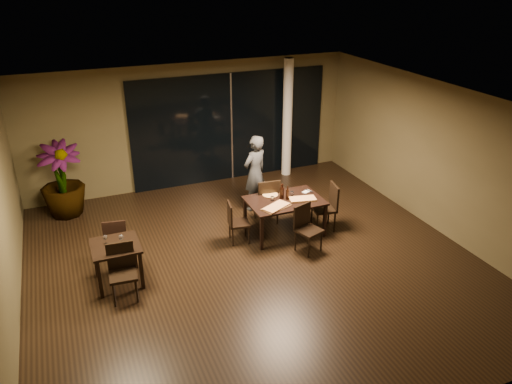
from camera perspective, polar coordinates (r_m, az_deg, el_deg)
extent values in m
plane|color=black|center=(9.38, -0.26, -8.01)|extent=(8.00, 8.00, 0.00)
cube|color=brown|center=(12.27, -7.47, 7.60)|extent=(8.00, 0.10, 3.00)
cube|color=brown|center=(5.67, 15.89, -15.47)|extent=(8.00, 0.10, 3.00)
cube|color=brown|center=(10.74, 20.22, 3.73)|extent=(0.10, 8.00, 3.00)
cube|color=silver|center=(8.15, -0.30, 10.15)|extent=(8.00, 8.00, 0.04)
cube|color=black|center=(12.51, -2.87, 7.40)|extent=(5.00, 0.06, 2.70)
cylinder|color=silver|center=(12.71, 3.61, 8.37)|extent=(0.24, 0.24, 3.00)
cube|color=black|center=(10.02, 3.31, -1.00)|extent=(1.50, 1.00, 0.04)
cube|color=black|center=(9.58, 0.65, -4.76)|extent=(0.06, 0.06, 0.71)
cube|color=black|center=(10.13, 7.86, -3.26)|extent=(0.06, 0.06, 0.71)
cube|color=black|center=(10.30, -1.26, -2.53)|extent=(0.06, 0.06, 0.71)
cube|color=black|center=(10.82, 5.57, -1.25)|extent=(0.06, 0.06, 0.71)
cube|color=black|center=(8.78, -15.79, -5.94)|extent=(0.80, 0.80, 0.04)
cube|color=black|center=(8.67, -17.43, -9.53)|extent=(0.06, 0.06, 0.71)
cube|color=black|center=(8.71, -12.97, -8.76)|extent=(0.06, 0.06, 0.71)
cube|color=black|center=(9.25, -17.90, -7.28)|extent=(0.06, 0.06, 0.71)
cube|color=black|center=(9.29, -13.73, -6.58)|extent=(0.06, 0.06, 0.71)
cube|color=black|center=(10.56, 1.16, -1.03)|extent=(0.52, 0.52, 0.05)
cylinder|color=black|center=(10.88, 1.81, -1.63)|extent=(0.04, 0.04, 0.48)
cylinder|color=black|center=(10.78, -0.15, -1.89)|extent=(0.04, 0.04, 0.48)
cylinder|color=black|center=(10.56, 2.47, -2.52)|extent=(0.04, 0.04, 0.48)
cylinder|color=black|center=(10.45, 0.45, -2.80)|extent=(0.04, 0.04, 0.48)
cube|color=black|center=(10.26, 1.53, -0.18)|extent=(0.48, 0.09, 0.54)
cube|color=black|center=(9.56, 6.05, -4.42)|extent=(0.54, 0.54, 0.05)
cylinder|color=black|center=(9.45, 6.04, -6.31)|extent=(0.04, 0.04, 0.44)
cylinder|color=black|center=(9.68, 7.47, -5.58)|extent=(0.04, 0.04, 0.44)
cylinder|color=black|center=(9.66, 4.52, -5.51)|extent=(0.04, 0.04, 0.44)
cylinder|color=black|center=(9.88, 5.96, -4.83)|extent=(0.04, 0.04, 0.44)
cube|color=black|center=(9.56, 5.27, -2.72)|extent=(0.42, 0.17, 0.49)
cube|color=black|center=(9.85, -1.96, -3.58)|extent=(0.45, 0.45, 0.04)
cylinder|color=black|center=(9.84, -0.83, -4.95)|extent=(0.03, 0.03, 0.40)
cylinder|color=black|center=(10.11, -1.22, -4.07)|extent=(0.03, 0.03, 0.40)
cylinder|color=black|center=(9.78, -2.68, -5.16)|extent=(0.03, 0.03, 0.40)
cylinder|color=black|center=(10.06, -3.03, -4.27)|extent=(0.03, 0.03, 0.40)
cube|color=black|center=(9.72, -3.01, -2.53)|extent=(0.10, 0.40, 0.45)
cube|color=black|center=(10.37, 7.74, -1.88)|extent=(0.53, 0.53, 0.05)
cylinder|color=black|center=(10.57, 6.39, -2.67)|extent=(0.04, 0.04, 0.47)
cylinder|color=black|center=(10.26, 7.03, -3.60)|extent=(0.04, 0.04, 0.47)
cylinder|color=black|center=(10.69, 8.29, -2.47)|extent=(0.04, 0.04, 0.47)
cylinder|color=black|center=(10.38, 8.98, -3.38)|extent=(0.04, 0.04, 0.47)
cube|color=black|center=(10.32, 8.91, -0.48)|extent=(0.12, 0.46, 0.52)
cube|color=black|center=(9.60, -15.64, -5.23)|extent=(0.48, 0.48, 0.05)
cylinder|color=black|center=(9.84, -14.49, -5.74)|extent=(0.03, 0.03, 0.42)
cylinder|color=black|center=(9.87, -16.45, -5.90)|extent=(0.03, 0.03, 0.42)
cylinder|color=black|center=(9.55, -14.52, -6.75)|extent=(0.03, 0.03, 0.42)
cylinder|color=black|center=(9.58, -16.55, -6.91)|extent=(0.03, 0.03, 0.42)
cube|color=black|center=(9.33, -15.85, -4.54)|extent=(0.41, 0.11, 0.47)
cube|color=black|center=(8.50, -14.95, -9.16)|extent=(0.47, 0.47, 0.05)
cylinder|color=black|center=(8.48, -15.92, -11.24)|extent=(0.04, 0.04, 0.45)
cylinder|color=black|center=(8.48, -13.46, -10.92)|extent=(0.04, 0.04, 0.45)
cylinder|color=black|center=(8.78, -16.06, -9.90)|extent=(0.04, 0.04, 0.45)
cylinder|color=black|center=(8.78, -13.69, -9.59)|extent=(0.04, 0.04, 0.45)
cube|color=black|center=(8.54, -15.23, -7.03)|extent=(0.44, 0.08, 0.50)
imported|color=#313336|center=(10.97, -0.12, 2.17)|extent=(0.69, 0.59, 1.73)
imported|color=#204617|center=(11.50, -21.33, 1.29)|extent=(0.94, 0.94, 1.65)
cube|color=#4B3018|center=(9.68, 2.33, -1.77)|extent=(0.66, 0.49, 0.01)
cube|color=#462D16|center=(10.03, 5.33, -0.87)|extent=(0.58, 0.37, 0.01)
cylinder|color=#A72812|center=(10.19, 1.64, -0.33)|extent=(0.31, 0.31, 0.01)
cylinder|color=white|center=(9.95, 1.89, -0.75)|extent=(0.07, 0.07, 0.09)
cylinder|color=white|center=(10.20, 4.14, -0.16)|extent=(0.07, 0.07, 0.08)
cube|color=white|center=(10.11, 6.21, -0.67)|extent=(0.19, 0.12, 0.01)
cube|color=white|center=(10.38, 5.79, 0.05)|extent=(0.20, 0.16, 0.01)
cube|color=white|center=(8.60, -15.25, -6.36)|extent=(0.20, 0.15, 0.01)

